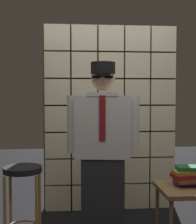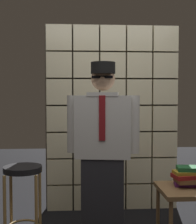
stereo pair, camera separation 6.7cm
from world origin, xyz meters
name	(u,v)px [view 1 (the left image)]	position (x,y,z in m)	size (l,w,h in m)	color
glass_block_wall	(111,118)	(0.00, 1.48, 1.11)	(1.62, 0.10, 2.26)	beige
standing_person	(103,150)	(-0.19, 0.55, 0.88)	(0.68, 0.32, 1.69)	#28282D
bar_stool	(23,188)	(-0.91, 0.44, 0.57)	(0.34, 0.34, 0.76)	black
side_table	(187,195)	(0.59, 0.46, 0.47)	(0.52, 0.52, 0.54)	brown
book_stack	(187,176)	(0.60, 0.51, 0.63)	(0.29, 0.21, 0.19)	#591E66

